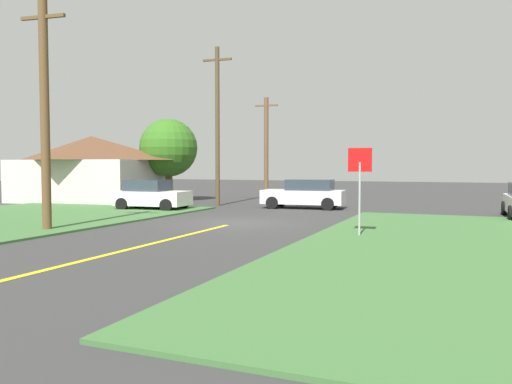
{
  "coord_description": "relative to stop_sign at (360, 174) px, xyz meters",
  "views": [
    {
      "loc": [
        8.79,
        -19.24,
        2.37
      ],
      "look_at": [
        -0.72,
        3.76,
        1.09
      ],
      "focal_mm": 35.76,
      "sensor_mm": 36.0,
      "label": 1
    }
  ],
  "objects": [
    {
      "name": "utility_pole_mid",
      "position": [
        -10.46,
        10.37,
        2.74
      ],
      "size": [
        1.8,
        0.27,
        9.37
      ],
      "color": "#4E3C25",
      "rests_on": "ground"
    },
    {
      "name": "utility_pole_near",
      "position": [
        -10.84,
        -2.63,
        2.18
      ],
      "size": [
        1.8,
        0.34,
        8.34
      ],
      "color": "brown",
      "rests_on": "ground"
    },
    {
      "name": "barn",
      "position": [
        -20.08,
        10.68,
        0.09
      ],
      "size": [
        9.21,
        7.57,
        4.37
      ],
      "color": "beige",
      "rests_on": "ground"
    },
    {
      "name": "stop_sign",
      "position": [
        0.0,
        0.0,
        0.0
      ],
      "size": [
        0.78,
        0.07,
        2.96
      ],
      "rotation": [
        0.0,
        0.0,
        3.18
      ],
      "color": "#9EA0A8",
      "rests_on": "ground"
    },
    {
      "name": "parked_car_near_building",
      "position": [
        -12.43,
        6.4,
        -1.29
      ],
      "size": [
        3.99,
        2.39,
        1.62
      ],
      "rotation": [
        0.0,
        0.0,
        0.08
      ],
      "color": "white",
      "rests_on": "ground"
    },
    {
      "name": "lane_stripe_center",
      "position": [
        -5.55,
        -5.54,
        -2.09
      ],
      "size": [
        0.2,
        14.0,
        0.01
      ],
      "primitive_type": "cube",
      "color": "yellow",
      "rests_on": "ground"
    },
    {
      "name": "ground_plane",
      "position": [
        -5.55,
        2.46,
        -2.1
      ],
      "size": [
        120.0,
        120.0,
        0.0
      ],
      "primitive_type": "plane",
      "color": "#333333"
    },
    {
      "name": "car_approaching_junction",
      "position": [
        -5.07,
        10.49,
        -1.29
      ],
      "size": [
        4.66,
        2.27,
        1.62
      ],
      "rotation": [
        0.0,
        0.0,
        3.21
      ],
      "color": "silver",
      "rests_on": "ground"
    },
    {
      "name": "oak_tree_left",
      "position": [
        -15.26,
        12.6,
        1.47
      ],
      "size": [
        3.87,
        3.87,
        5.52
      ],
      "color": "brown",
      "rests_on": "ground"
    },
    {
      "name": "utility_pole_far",
      "position": [
        -10.86,
        19.38,
        1.77
      ],
      "size": [
        1.8,
        0.34,
        7.55
      ],
      "color": "brown",
      "rests_on": "ground"
    }
  ]
}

